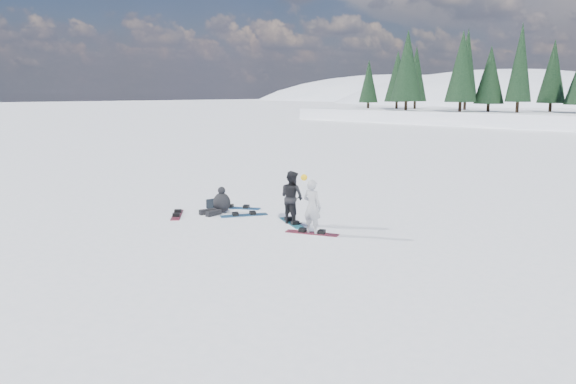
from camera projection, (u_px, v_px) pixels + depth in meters
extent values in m
plane|color=white|center=(289.00, 230.00, 15.91)|extent=(420.00, 420.00, 0.00)
ellipsoid|color=white|center=(497.00, 145.00, 185.86)|extent=(143.00, 110.00, 49.50)
ellipsoid|color=white|center=(390.00, 131.00, 262.38)|extent=(169.00, 130.00, 52.00)
cone|color=black|center=(369.00, 82.00, 79.80)|extent=(3.20, 3.20, 7.50)
cone|color=black|center=(387.00, 82.00, 77.70)|extent=(3.20, 3.20, 7.50)
cone|color=black|center=(406.00, 81.00, 75.60)|extent=(3.20, 3.20, 7.50)
cone|color=black|center=(426.00, 81.00, 73.50)|extent=(3.20, 3.20, 7.50)
cone|color=black|center=(447.00, 81.00, 71.39)|extent=(3.20, 3.20, 7.50)
cone|color=black|center=(469.00, 80.00, 69.29)|extent=(3.20, 3.20, 7.50)
cone|color=black|center=(493.00, 80.00, 67.19)|extent=(3.20, 3.20, 7.50)
cone|color=black|center=(518.00, 80.00, 65.09)|extent=(3.20, 3.20, 7.50)
cone|color=black|center=(545.00, 79.00, 62.99)|extent=(3.20, 3.20, 7.50)
cone|color=black|center=(574.00, 79.00, 60.89)|extent=(3.20, 3.20, 7.50)
imported|color=#AEAFB3|center=(312.00, 207.00, 15.40)|extent=(0.59, 0.43, 1.52)
sphere|color=yellow|center=(304.00, 177.00, 15.31)|extent=(0.18, 0.18, 0.18)
imported|color=black|center=(292.00, 197.00, 16.63)|extent=(0.79, 0.62, 1.58)
ellipsoid|color=black|center=(222.00, 202.00, 18.18)|extent=(0.64, 0.55, 0.64)
sphere|color=black|center=(222.00, 190.00, 18.11)|extent=(0.24, 0.24, 0.24)
cube|color=black|center=(214.00, 213.00, 17.80)|extent=(0.21, 0.57, 0.16)
cube|color=black|center=(208.00, 212.00, 18.01)|extent=(0.27, 0.58, 0.16)
cube|color=black|center=(213.00, 204.00, 18.83)|extent=(0.47, 0.33, 0.30)
cube|color=maroon|center=(312.00, 233.00, 15.53)|extent=(1.49, 0.86, 0.03)
cube|color=teal|center=(292.00, 223.00, 16.76)|extent=(1.47, 0.91, 0.03)
cube|color=#185087|center=(238.00, 208.00, 18.89)|extent=(1.42, 1.02, 0.03)
cube|color=navy|center=(244.00, 215.00, 17.77)|extent=(0.96, 1.45, 0.03)
cube|color=maroon|center=(177.00, 215.00, 17.83)|extent=(1.33, 1.18, 0.03)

